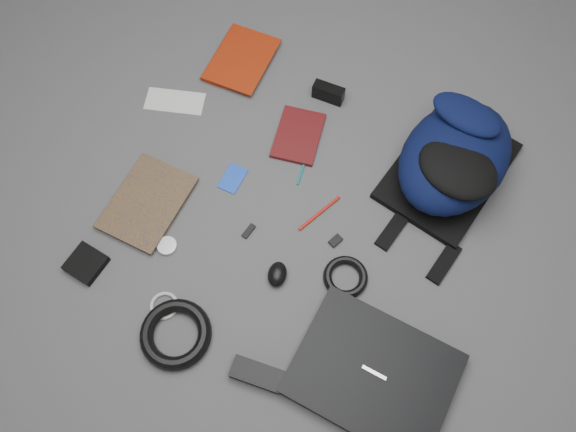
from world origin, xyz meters
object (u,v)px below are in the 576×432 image
at_px(mouse, 277,274).
at_px(pouch, 86,263).
at_px(backpack, 455,157).
at_px(power_brick, 257,374).
at_px(textbook_red, 217,51).
at_px(laptop, 373,374).
at_px(comic_book, 119,190).
at_px(compact_camera, 328,93).
at_px(dvd_case, 298,135).

xyz_separation_m(mouse, pouch, (-0.50, -0.19, -0.01)).
xyz_separation_m(backpack, power_brick, (-0.26, -0.78, -0.08)).
distance_m(backpack, textbook_red, 0.85).
bearing_deg(power_brick, laptop, 18.86).
bearing_deg(mouse, laptop, -36.28).
bearing_deg(power_brick, backpack, 65.55).
xyz_separation_m(laptop, comic_book, (-0.88, 0.18, -0.01)).
relative_size(backpack, textbook_red, 1.83).
bearing_deg(mouse, backpack, 43.59).
xyz_separation_m(backpack, pouch, (-0.83, -0.71, -0.08)).
distance_m(mouse, pouch, 0.54).
distance_m(compact_camera, mouse, 0.62).
distance_m(laptop, comic_book, 0.90).
relative_size(comic_book, dvd_case, 1.43).
relative_size(power_brick, pouch, 1.44).
bearing_deg(backpack, pouch, -128.04).
xyz_separation_m(laptop, power_brick, (-0.27, -0.12, -0.00)).
xyz_separation_m(compact_camera, mouse, (0.11, -0.61, -0.01)).
relative_size(dvd_case, pouch, 2.00).
distance_m(backpack, mouse, 0.61).
relative_size(comic_book, compact_camera, 2.70).
bearing_deg(laptop, textbook_red, 141.63).
bearing_deg(compact_camera, power_brick, -80.25).
bearing_deg(dvd_case, textbook_red, 144.51).
bearing_deg(compact_camera, laptop, -60.84).
height_order(textbook_red, comic_book, textbook_red).
bearing_deg(textbook_red, compact_camera, -2.82).
xyz_separation_m(laptop, dvd_case, (-0.47, 0.58, -0.01)).
bearing_deg(power_brick, comic_book, 147.13).
relative_size(mouse, pouch, 0.77).
bearing_deg(comic_book, backpack, 29.76).
xyz_separation_m(laptop, textbook_red, (-0.85, 0.76, -0.01)).
height_order(textbook_red, power_brick, power_brick).
bearing_deg(textbook_red, dvd_case, -27.05).
distance_m(comic_book, pouch, 0.24).
bearing_deg(pouch, dvd_case, 59.79).
distance_m(backpack, comic_book, 0.99).
bearing_deg(pouch, mouse, 21.03).
bearing_deg(power_brick, compact_camera, 95.31).
relative_size(laptop, pouch, 4.21).
xyz_separation_m(backpack, comic_book, (-0.87, -0.47, -0.08)).
relative_size(compact_camera, pouch, 1.06).
distance_m(backpack, compact_camera, 0.45).
bearing_deg(comic_book, textbook_red, 88.96).
xyz_separation_m(backpack, mouse, (-0.33, -0.51, -0.08)).
bearing_deg(backpack, laptop, -77.50).
height_order(compact_camera, pouch, compact_camera).
height_order(laptop, compact_camera, compact_camera).
bearing_deg(textbook_red, mouse, -51.84).
relative_size(laptop, compact_camera, 3.98).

